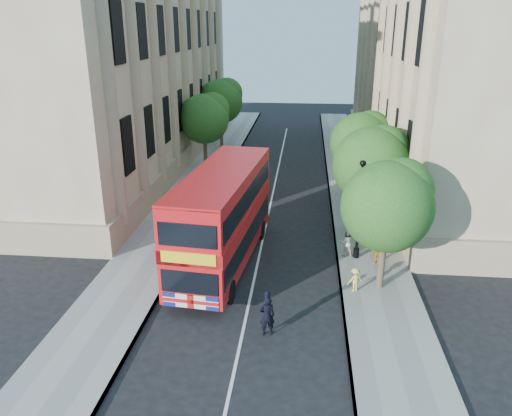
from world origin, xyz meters
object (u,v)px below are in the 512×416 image
(double_decker_bus, at_px, (223,215))
(woman_pedestrian, at_px, (346,242))
(box_van, at_px, (237,179))
(lamp_post, at_px, (359,214))
(police_constable, at_px, (267,316))

(double_decker_bus, distance_m, woman_pedestrian, 6.57)
(box_van, distance_m, woman_pedestrian, 11.57)
(double_decker_bus, bearing_deg, box_van, 100.02)
(box_van, bearing_deg, woman_pedestrian, -55.67)
(lamp_post, bearing_deg, woman_pedestrian, 162.71)
(lamp_post, height_order, double_decker_bus, lamp_post)
(lamp_post, height_order, woman_pedestrian, lamp_post)
(lamp_post, xyz_separation_m, double_decker_bus, (-6.70, -1.17, 0.13))
(double_decker_bus, xyz_separation_m, police_constable, (2.66, -5.91, -1.80))
(lamp_post, bearing_deg, police_constable, -119.71)
(police_constable, bearing_deg, woman_pedestrian, -131.99)
(lamp_post, distance_m, woman_pedestrian, 1.73)
(police_constable, distance_m, woman_pedestrian, 8.05)
(box_van, height_order, police_constable, box_van)
(woman_pedestrian, bearing_deg, lamp_post, 157.19)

